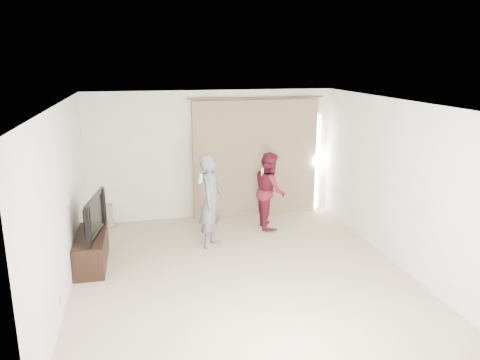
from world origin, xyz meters
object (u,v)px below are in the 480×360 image
tv_console (92,250)px  person_woman (270,190)px  tv (89,216)px  person_man (211,201)px

tv_console → person_woman: bearing=18.5°
tv → person_woman: person_woman is taller
tv_console → person_man: bearing=10.4°
tv → person_woman: size_ratio=0.75×
tv → tv_console: bearing=0.0°
person_man → tv_console: bearing=-169.6°
tv_console → tv: size_ratio=1.16×
person_man → person_woman: 1.45m
tv_console → person_woman: 3.45m
tv_console → person_woman: person_woman is taller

